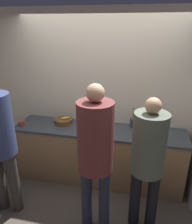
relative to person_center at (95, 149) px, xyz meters
The scene contains 9 objects.
ground_plane 1.29m from the person_center, 104.50° to the left, with size 14.00×14.00×0.00m, color #4C4238.
wall_back 1.28m from the person_center, 97.11° to the left, with size 5.20×0.06×2.60m.
counter 1.18m from the person_center, 99.31° to the left, with size 2.58×0.63×0.90m.
person_center is the anchor object (origin of this frame).
person_right 0.59m from the person_center, 16.92° to the left, with size 0.37×0.37×1.68m.
fruit_bowl 1.28m from the person_center, 125.98° to the left, with size 0.28×0.28×0.11m.
utensil_crock 1.18m from the person_center, 73.03° to the left, with size 0.10×0.10×0.31m.
bottle_clear 1.25m from the person_center, 59.81° to the left, with size 0.05×0.05×0.23m.
cup_red 1.58m from the person_center, 149.12° to the left, with size 0.09×0.09×0.08m.
Camera 1 is at (0.59, -2.56, 2.35)m, focal length 35.00 mm.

